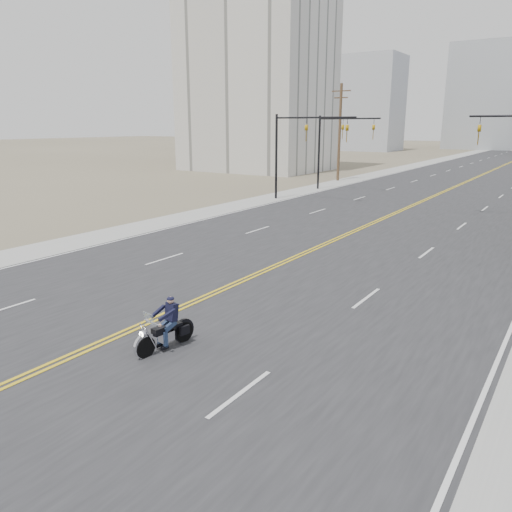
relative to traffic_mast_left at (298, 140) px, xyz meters
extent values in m
cube|color=#303033|center=(8.98, 38.00, -4.93)|extent=(20.00, 200.00, 0.01)
cube|color=#A5A5A0|center=(-2.52, 38.00, -4.93)|extent=(3.00, 200.00, 0.01)
cylinder|color=black|center=(-2.02, 0.00, -1.44)|extent=(0.20, 0.20, 7.00)
cylinder|color=black|center=(1.48, 0.00, 1.76)|extent=(7.00, 0.14, 0.14)
imported|color=#BF8C0C|center=(0.78, 0.00, 1.11)|extent=(0.21, 0.26, 1.30)
imported|color=#BF8C0C|center=(4.28, 0.00, 1.11)|extent=(0.21, 0.26, 1.30)
imported|color=#BF8C0C|center=(13.68, 0.00, 1.11)|extent=(0.21, 0.26, 1.30)
cylinder|color=black|center=(-2.02, 8.00, -1.44)|extent=(0.20, 0.20, 7.00)
cylinder|color=black|center=(0.98, 8.00, 1.76)|extent=(6.00, 0.14, 0.14)
imported|color=#BF8C0C|center=(0.38, 8.00, 1.11)|extent=(0.21, 0.26, 1.30)
imported|color=#BF8C0C|center=(3.38, 8.00, 1.11)|extent=(0.21, 0.26, 1.30)
cylinder|color=brown|center=(-3.52, 16.00, 0.31)|extent=(0.30, 0.30, 10.50)
cube|color=brown|center=(-3.52, 16.00, 4.76)|extent=(2.20, 0.12, 0.12)
cube|color=brown|center=(-3.52, 16.00, 4.06)|extent=(1.60, 0.12, 0.12)
cube|color=silver|center=(-19.02, 23.00, 10.06)|extent=(18.00, 14.00, 30.00)
cube|color=#B7BCC6|center=(-26.02, 83.00, 6.06)|extent=(14.00, 12.00, 22.00)
cube|color=#ADB2B7|center=(-3.02, 108.00, 8.06)|extent=(20.00, 15.00, 26.00)
cube|color=#ADB2B7|center=(-41.02, 98.00, 3.06)|extent=(12.00, 12.00, 16.00)
camera|label=1|loc=(20.09, -36.59, 1.22)|focal=35.00mm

